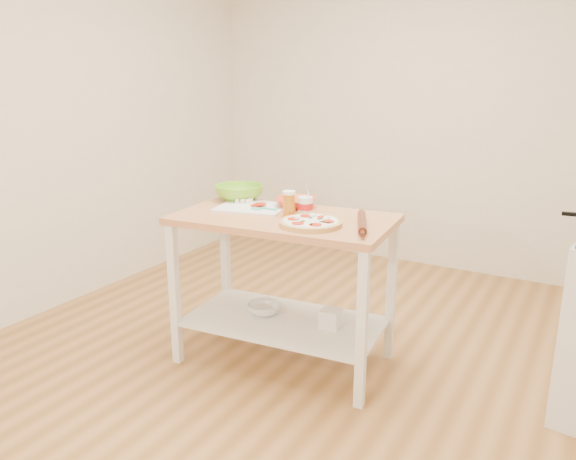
# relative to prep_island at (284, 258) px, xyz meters

# --- Properties ---
(room_shell) EXTENTS (4.04, 4.54, 2.74)m
(room_shell) POSITION_rel_prep_island_xyz_m (0.12, -0.07, 0.70)
(room_shell) COLOR #AE7740
(room_shell) RESTS_ON ground
(prep_island) EXTENTS (1.29, 0.78, 0.90)m
(prep_island) POSITION_rel_prep_island_xyz_m (0.00, 0.00, 0.00)
(prep_island) COLOR tan
(prep_island) RESTS_ON ground
(pizza) EXTENTS (0.33, 0.33, 0.05)m
(pizza) POSITION_rel_prep_island_xyz_m (0.23, -0.10, 0.26)
(pizza) COLOR tan
(pizza) RESTS_ON prep_island
(cutting_board) EXTENTS (0.45, 0.38, 0.04)m
(cutting_board) POSITION_rel_prep_island_xyz_m (-0.26, 0.07, 0.26)
(cutting_board) COLOR white
(cutting_board) RESTS_ON prep_island
(spatula) EXTENTS (0.15, 0.06, 0.01)m
(spatula) POSITION_rel_prep_island_xyz_m (-0.16, 0.03, 0.26)
(spatula) COLOR #38CCAB
(spatula) RESTS_ON cutting_board
(knife) EXTENTS (0.27, 0.08, 0.01)m
(knife) POSITION_rel_prep_island_xyz_m (-0.36, 0.21, 0.27)
(knife) COLOR silver
(knife) RESTS_ON cutting_board
(orange_bowl) EXTENTS (0.31, 0.31, 0.06)m
(orange_bowl) POSITION_rel_prep_island_xyz_m (-0.05, 0.22, 0.28)
(orange_bowl) COLOR red
(orange_bowl) RESTS_ON prep_island
(green_bowl) EXTENTS (0.41, 0.41, 0.10)m
(green_bowl) POSITION_rel_prep_island_xyz_m (-0.46, 0.22, 0.30)
(green_bowl) COLOR #71B723
(green_bowl) RESTS_ON prep_island
(beer_pint) EXTENTS (0.07, 0.07, 0.15)m
(beer_pint) POSITION_rel_prep_island_xyz_m (0.03, 0.01, 0.32)
(beer_pint) COLOR #BA6813
(beer_pint) RESTS_ON prep_island
(yogurt_tub) EXTENTS (0.09, 0.09, 0.19)m
(yogurt_tub) POSITION_rel_prep_island_xyz_m (0.09, 0.08, 0.30)
(yogurt_tub) COLOR white
(yogurt_tub) RESTS_ON prep_island
(rolling_pin) EXTENTS (0.19, 0.37, 0.04)m
(rolling_pin) POSITION_rel_prep_island_xyz_m (0.47, 0.01, 0.27)
(rolling_pin) COLOR #5B2614
(rolling_pin) RESTS_ON prep_island
(shelf_glass_bowl) EXTENTS (0.24, 0.24, 0.06)m
(shelf_glass_bowl) POSITION_rel_prep_island_xyz_m (-0.15, 0.02, -0.36)
(shelf_glass_bowl) COLOR silver
(shelf_glass_bowl) RESTS_ON prep_island
(shelf_bin) EXTENTS (0.12, 0.12, 0.11)m
(shelf_bin) POSITION_rel_prep_island_xyz_m (0.28, 0.05, -0.34)
(shelf_bin) COLOR white
(shelf_bin) RESTS_ON prep_island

